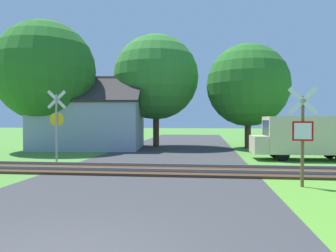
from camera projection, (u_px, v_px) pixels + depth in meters
road_asphalt at (101, 221)px, 6.60m from camera, size 8.10×80.00×0.01m
rail_track at (153, 170)px, 13.09m from camera, size 60.00×2.60×0.22m
stop_sign_near at (303, 131)px, 9.97m from camera, size 0.87×0.21×3.07m
crossing_sign_far at (57, 121)px, 15.34m from camera, size 0.87×0.20×3.46m
house at (91, 123)px, 23.91m from camera, size 8.21×7.04×5.26m
tree_right at (248, 85)px, 23.82m from camera, size 6.00×6.00×7.61m
tree_center at (156, 77)px, 25.11m from camera, size 6.50×6.50×8.61m
tree_left at (45, 71)px, 22.28m from camera, size 6.82×6.82×8.80m
mail_truck at (303, 136)px, 16.91m from camera, size 4.95×2.03×2.24m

